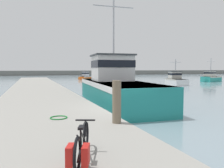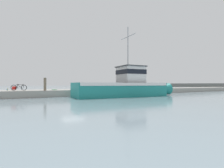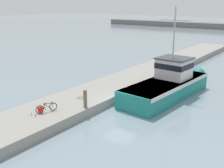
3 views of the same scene
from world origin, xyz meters
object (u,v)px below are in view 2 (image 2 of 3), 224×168
at_px(fishing_boat_main, 125,86).
at_px(water_bottle_by_bike, 8,89).
at_px(water_bottle_on_curb, 7,90).
at_px(mooring_post, 45,84).
at_px(bicycle_touring, 17,88).

distance_m(fishing_boat_main, water_bottle_by_bike, 13.71).
bearing_deg(water_bottle_on_curb, mooring_post, 65.23).
bearing_deg(bicycle_touring, water_bottle_on_curb, -62.35).
height_order(fishing_boat_main, water_bottle_by_bike, fishing_boat_main).
bearing_deg(water_bottle_on_curb, water_bottle_by_bike, 175.50).
distance_m(fishing_boat_main, mooring_post, 9.44).
height_order(bicycle_touring, water_bottle_by_bike, bicycle_touring).
height_order(mooring_post, water_bottle_by_bike, mooring_post).
relative_size(fishing_boat_main, mooring_post, 9.36).
xyz_separation_m(water_bottle_on_curb, water_bottle_by_bike, (-0.49, 0.04, 0.01)).
bearing_deg(bicycle_touring, mooring_post, 77.39).
height_order(water_bottle_on_curb, water_bottle_by_bike, water_bottle_by_bike).
bearing_deg(mooring_post, water_bottle_on_curb, -114.77).
xyz_separation_m(fishing_boat_main, bicycle_touring, (-5.19, -11.55, -0.19)).
bearing_deg(fishing_boat_main, water_bottle_by_bike, -109.59).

